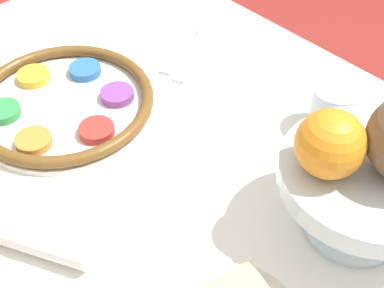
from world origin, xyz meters
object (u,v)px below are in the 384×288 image
seder_plate (61,104)px  napkin_roll (34,237)px  orange_fruit (330,144)px  cup_near (333,108)px  fruit_stand (367,181)px

seder_plate → napkin_roll: 0.27m
orange_fruit → cup_near: bearing=119.1°
seder_plate → fruit_stand: (0.47, 0.15, 0.08)m
fruit_stand → orange_fruit: orange_fruit is taller
orange_fruit → napkin_roll: (-0.23, -0.29, -0.14)m
cup_near → orange_fruit: bearing=-60.9°
seder_plate → fruit_stand: size_ratio=1.35×
fruit_stand → napkin_roll: bearing=-128.7°
napkin_roll → orange_fruit: bearing=51.7°
seder_plate → fruit_stand: bearing=18.2°
orange_fruit → seder_plate: bearing=-165.6°
seder_plate → orange_fruit: size_ratio=3.60×
fruit_stand → cup_near: bearing=135.0°
napkin_roll → cup_near: cup_near is taller
napkin_roll → seder_plate: bearing=139.5°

